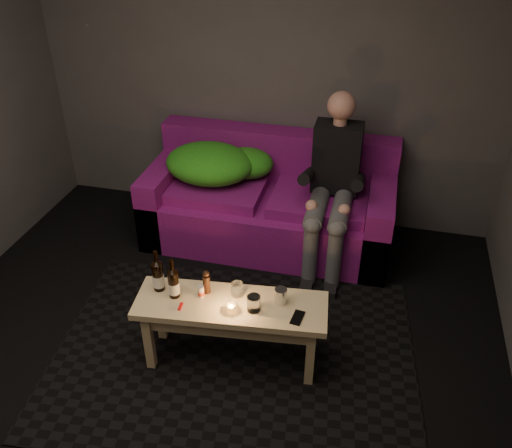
# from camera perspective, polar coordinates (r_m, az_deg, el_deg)

# --- Properties ---
(floor) EXTENTS (4.50, 4.50, 0.00)m
(floor) POSITION_cam_1_polar(r_m,az_deg,el_deg) (3.56, -7.57, -17.16)
(floor) COLOR black
(floor) RESTS_ON ground
(room) EXTENTS (4.50, 4.50, 4.50)m
(room) POSITION_cam_1_polar(r_m,az_deg,el_deg) (2.93, -6.69, 11.34)
(room) COLOR silver
(room) RESTS_ON ground
(rug) EXTENTS (2.56, 1.99, 0.01)m
(rug) POSITION_cam_1_polar(r_m,az_deg,el_deg) (3.75, -2.27, -13.35)
(rug) COLOR black
(rug) RESTS_ON floor
(sofa) EXTENTS (2.05, 0.92, 0.88)m
(sofa) POSITION_cam_1_polar(r_m,az_deg,el_deg) (4.65, 1.50, 2.04)
(sofa) COLOR #700F6A
(sofa) RESTS_ON floor
(green_blanket) EXTENTS (0.90, 0.61, 0.31)m
(green_blanket) POSITION_cam_1_polar(r_m,az_deg,el_deg) (4.59, -4.20, 6.39)
(green_blanket) COLOR #217F17
(green_blanket) RESTS_ON sofa
(person) EXTENTS (0.37, 0.85, 1.37)m
(person) POSITION_cam_1_polar(r_m,az_deg,el_deg) (4.25, 8.11, 4.50)
(person) COLOR black
(person) RESTS_ON sofa
(coffee_table) EXTENTS (1.23, 0.51, 0.49)m
(coffee_table) POSITION_cam_1_polar(r_m,az_deg,el_deg) (3.43, -2.64, -9.39)
(coffee_table) COLOR #EAD089
(coffee_table) RESTS_ON rug
(beer_bottle_a) EXTENTS (0.07, 0.07, 0.29)m
(beer_bottle_a) POSITION_cam_1_polar(r_m,az_deg,el_deg) (3.46, -10.28, -5.35)
(beer_bottle_a) COLOR black
(beer_bottle_a) RESTS_ON coffee_table
(beer_bottle_b) EXTENTS (0.07, 0.07, 0.28)m
(beer_bottle_b) POSITION_cam_1_polar(r_m,az_deg,el_deg) (3.40, -8.68, -6.17)
(beer_bottle_b) COLOR black
(beer_bottle_b) RESTS_ON coffee_table
(salt_shaker) EXTENTS (0.04, 0.04, 0.08)m
(salt_shaker) POSITION_cam_1_polar(r_m,az_deg,el_deg) (3.41, -5.80, -7.09)
(salt_shaker) COLOR silver
(salt_shaker) RESTS_ON coffee_table
(pepper_mill) EXTENTS (0.05, 0.05, 0.13)m
(pepper_mill) POSITION_cam_1_polar(r_m,az_deg,el_deg) (3.43, -5.22, -6.33)
(pepper_mill) COLOR black
(pepper_mill) RESTS_ON coffee_table
(tumbler_back) EXTENTS (0.10, 0.10, 0.09)m
(tumbler_back) POSITION_cam_1_polar(r_m,az_deg,el_deg) (3.40, -1.99, -6.88)
(tumbler_back) COLOR white
(tumbler_back) RESTS_ON coffee_table
(tealight) EXTENTS (0.06, 0.06, 0.05)m
(tealight) POSITION_cam_1_polar(r_m,az_deg,el_deg) (3.31, -2.63, -8.78)
(tealight) COLOR white
(tealight) RESTS_ON coffee_table
(tumbler_front) EXTENTS (0.10, 0.10, 0.10)m
(tumbler_front) POSITION_cam_1_polar(r_m,az_deg,el_deg) (3.29, -0.24, -8.35)
(tumbler_front) COLOR white
(tumbler_front) RESTS_ON coffee_table
(steel_cup) EXTENTS (0.09, 0.09, 0.11)m
(steel_cup) POSITION_cam_1_polar(r_m,az_deg,el_deg) (3.34, 2.62, -7.58)
(steel_cup) COLOR silver
(steel_cup) RESTS_ON coffee_table
(smartphone) EXTENTS (0.08, 0.13, 0.01)m
(smartphone) POSITION_cam_1_polar(r_m,az_deg,el_deg) (3.28, 4.39, -9.80)
(smartphone) COLOR black
(smartphone) RESTS_ON coffee_table
(red_lighter) EXTENTS (0.02, 0.07, 0.01)m
(red_lighter) POSITION_cam_1_polar(r_m,az_deg,el_deg) (3.37, -7.96, -8.59)
(red_lighter) COLOR red
(red_lighter) RESTS_ON coffee_table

